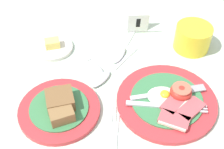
{
  "coord_description": "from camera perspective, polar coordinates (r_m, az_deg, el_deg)",
  "views": [
    {
      "loc": [
        -0.06,
        -0.47,
        0.58
      ],
      "look_at": [
        -0.04,
        0.08,
        0.02
      ],
      "focal_mm": 50.0,
      "sensor_mm": 36.0,
      "label": 1
    }
  ],
  "objects": [
    {
      "name": "ground_plane",
      "position": [
        0.75,
        3.31,
        -5.4
      ],
      "size": [
        3.0,
        3.0,
        0.0
      ],
      "primitive_type": "plane",
      "color": "#B7CCB7"
    },
    {
      "name": "breakfast_plate",
      "position": [
        0.75,
        10.31,
        -4.9
      ],
      "size": [
        0.24,
        0.24,
        0.04
      ],
      "color": "red",
      "rests_on": "ground_plane"
    },
    {
      "name": "bread_plate",
      "position": [
        0.73,
        -9.56,
        -6.12
      ],
      "size": [
        0.19,
        0.19,
        0.05
      ],
      "color": "red",
      "rests_on": "ground_plane"
    },
    {
      "name": "sugar_cup",
      "position": [
        0.89,
        14.57,
        6.67
      ],
      "size": [
        0.1,
        0.1,
        0.07
      ],
      "color": "yellow",
      "rests_on": "ground_plane"
    },
    {
      "name": "butter_dish",
      "position": [
        0.89,
        -10.74,
        4.99
      ],
      "size": [
        0.11,
        0.11,
        0.03
      ],
      "color": "silver",
      "rests_on": "ground_plane"
    },
    {
      "name": "number_card",
      "position": [
        0.93,
        4.73,
        9.71
      ],
      "size": [
        0.06,
        0.05,
        0.07
      ],
      "rotation": [
        0.0,
        0.0,
        -0.0
      ],
      "color": "white",
      "rests_on": "ground_plane"
    },
    {
      "name": "teaspoon_by_saucer",
      "position": [
        0.88,
        1.96,
        4.7
      ],
      "size": [
        0.1,
        0.18,
        0.01
      ],
      "rotation": [
        0.0,
        0.0,
        4.29
      ],
      "color": "silver",
      "rests_on": "ground_plane"
    },
    {
      "name": "teaspoon_near_cup",
      "position": [
        0.83,
        -3.53,
        1.88
      ],
      "size": [
        0.1,
        0.18,
        0.01
      ],
      "rotation": [
        0.0,
        0.0,
        5.16
      ],
      "color": "silver",
      "rests_on": "ground_plane"
    },
    {
      "name": "teaspoon_stray",
      "position": [
        0.81,
        -0.85,
        0.26
      ],
      "size": [
        0.14,
        0.16,
        0.01
      ],
      "rotation": [
        0.0,
        0.0,
        4.03
      ],
      "color": "silver",
      "rests_on": "ground_plane"
    },
    {
      "name": "fork_on_cloth",
      "position": [
        0.68,
        0.47,
        -12.08
      ],
      "size": [
        0.03,
        0.19,
        0.01
      ],
      "rotation": [
        0.0,
        0.0,
        1.5
      ],
      "color": "silver",
      "rests_on": "ground_plane"
    }
  ]
}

